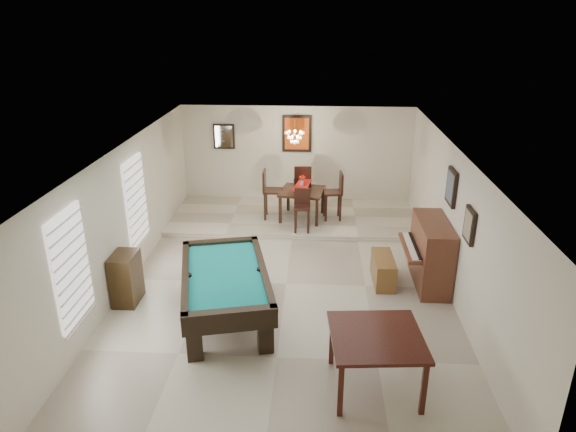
# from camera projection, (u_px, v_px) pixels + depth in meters

# --- Properties ---
(ground_plane) EXTENTS (6.00, 9.00, 0.02)m
(ground_plane) POSITION_uv_depth(u_px,v_px,m) (286.00, 284.00, 9.79)
(ground_plane) COLOR beige
(wall_back) EXTENTS (6.00, 0.04, 2.60)m
(wall_back) POSITION_uv_depth(u_px,v_px,m) (297.00, 156.00, 13.47)
(wall_back) COLOR silver
(wall_back) RESTS_ON ground_plane
(wall_front) EXTENTS (6.00, 0.04, 2.60)m
(wall_front) POSITION_uv_depth(u_px,v_px,m) (258.00, 391.00, 5.13)
(wall_front) COLOR silver
(wall_front) RESTS_ON ground_plane
(wall_left) EXTENTS (0.04, 9.00, 2.60)m
(wall_left) POSITION_uv_depth(u_px,v_px,m) (124.00, 217.00, 9.46)
(wall_left) COLOR silver
(wall_left) RESTS_ON ground_plane
(wall_right) EXTENTS (0.04, 9.00, 2.60)m
(wall_right) POSITION_uv_depth(u_px,v_px,m) (454.00, 224.00, 9.13)
(wall_right) COLOR silver
(wall_right) RESTS_ON ground_plane
(ceiling) EXTENTS (6.00, 9.00, 0.04)m
(ceiling) POSITION_uv_depth(u_px,v_px,m) (286.00, 151.00, 8.82)
(ceiling) COLOR white
(ceiling) RESTS_ON wall_back
(dining_step) EXTENTS (6.00, 2.50, 0.12)m
(dining_step) POSITION_uv_depth(u_px,v_px,m) (294.00, 217.00, 12.77)
(dining_step) COLOR beige
(dining_step) RESTS_ON ground_plane
(window_left_front) EXTENTS (0.06, 1.00, 1.70)m
(window_left_front) POSITION_uv_depth(u_px,v_px,m) (71.00, 267.00, 7.39)
(window_left_front) COLOR white
(window_left_front) RESTS_ON wall_left
(window_left_rear) EXTENTS (0.06, 1.00, 1.70)m
(window_left_rear) POSITION_uv_depth(u_px,v_px,m) (136.00, 201.00, 9.98)
(window_left_rear) COLOR white
(window_left_rear) RESTS_ON wall_left
(pool_table) EXTENTS (1.92, 2.79, 0.85)m
(pool_table) POSITION_uv_depth(u_px,v_px,m) (226.00, 296.00, 8.54)
(pool_table) COLOR black
(pool_table) RESTS_ON ground_plane
(square_table) EXTENTS (1.31, 1.31, 0.84)m
(square_table) POSITION_uv_depth(u_px,v_px,m) (375.00, 361.00, 6.95)
(square_table) COLOR black
(square_table) RESTS_ON ground_plane
(upright_piano) EXTENTS (0.84, 1.50, 1.25)m
(upright_piano) POSITION_uv_depth(u_px,v_px,m) (423.00, 253.00, 9.59)
(upright_piano) COLOR brown
(upright_piano) RESTS_ON ground_plane
(piano_bench) EXTENTS (0.39, 0.95, 0.52)m
(piano_bench) POSITION_uv_depth(u_px,v_px,m) (383.00, 270.00, 9.74)
(piano_bench) COLOR brown
(piano_bench) RESTS_ON ground_plane
(apothecary_chest) EXTENTS (0.41, 0.62, 0.93)m
(apothecary_chest) POSITION_uv_depth(u_px,v_px,m) (126.00, 278.00, 9.02)
(apothecary_chest) COLOR black
(apothecary_chest) RESTS_ON ground_plane
(dining_table) EXTENTS (1.15, 1.15, 0.83)m
(dining_table) POSITION_uv_depth(u_px,v_px,m) (302.00, 202.00, 12.43)
(dining_table) COLOR black
(dining_table) RESTS_ON dining_step
(flower_vase) EXTENTS (0.19, 0.19, 0.26)m
(flower_vase) POSITION_uv_depth(u_px,v_px,m) (302.00, 180.00, 12.22)
(flower_vase) COLOR red
(flower_vase) RESTS_ON dining_table
(dining_chair_south) EXTENTS (0.36, 0.36, 0.98)m
(dining_chair_south) POSITION_uv_depth(u_px,v_px,m) (302.00, 211.00, 11.66)
(dining_chair_south) COLOR black
(dining_chair_south) RESTS_ON dining_step
(dining_chair_north) EXTENTS (0.46, 0.46, 1.15)m
(dining_chair_north) POSITION_uv_depth(u_px,v_px,m) (302.00, 186.00, 13.03)
(dining_chair_north) COLOR black
(dining_chair_north) RESTS_ON dining_step
(dining_chair_west) EXTENTS (0.44, 0.44, 1.20)m
(dining_chair_west) POSITION_uv_depth(u_px,v_px,m) (273.00, 195.00, 12.37)
(dining_chair_west) COLOR black
(dining_chair_west) RESTS_ON dining_step
(dining_chair_east) EXTENTS (0.47, 0.47, 1.16)m
(dining_chair_east) POSITION_uv_depth(u_px,v_px,m) (333.00, 196.00, 12.32)
(dining_chair_east) COLOR black
(dining_chair_east) RESTS_ON dining_step
(chandelier) EXTENTS (0.44, 0.44, 0.60)m
(chandelier) POSITION_uv_depth(u_px,v_px,m) (295.00, 133.00, 11.93)
(chandelier) COLOR #FFE5B2
(chandelier) RESTS_ON ceiling
(back_painting) EXTENTS (0.75, 0.06, 0.95)m
(back_painting) POSITION_uv_depth(u_px,v_px,m) (297.00, 134.00, 13.21)
(back_painting) COLOR #D84C14
(back_painting) RESTS_ON wall_back
(back_mirror) EXTENTS (0.55, 0.06, 0.65)m
(back_mirror) POSITION_uv_depth(u_px,v_px,m) (224.00, 136.00, 13.35)
(back_mirror) COLOR white
(back_mirror) RESTS_ON wall_back
(right_picture_upper) EXTENTS (0.06, 0.55, 0.65)m
(right_picture_upper) POSITION_uv_depth(u_px,v_px,m) (452.00, 187.00, 9.19)
(right_picture_upper) COLOR slate
(right_picture_upper) RESTS_ON wall_right
(right_picture_lower) EXTENTS (0.06, 0.45, 0.55)m
(right_picture_lower) POSITION_uv_depth(u_px,v_px,m) (470.00, 225.00, 8.06)
(right_picture_lower) COLOR gray
(right_picture_lower) RESTS_ON wall_right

